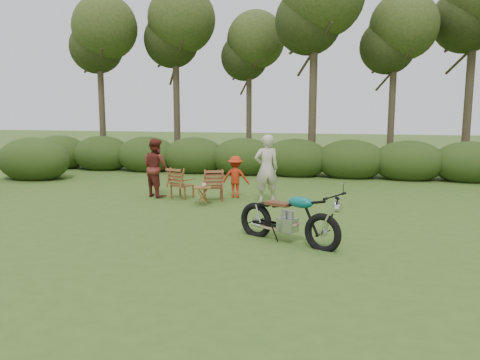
% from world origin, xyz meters
% --- Properties ---
extents(ground, '(80.00, 80.00, 0.00)m').
position_xyz_m(ground, '(0.00, 0.00, 0.00)').
color(ground, '#36511B').
rests_on(ground, ground).
extents(tree_line, '(22.52, 11.62, 8.14)m').
position_xyz_m(tree_line, '(0.50, 9.74, 3.81)').
color(tree_line, '#362B1D').
rests_on(tree_line, ground).
extents(motorcycle, '(2.23, 1.63, 1.19)m').
position_xyz_m(motorcycle, '(0.92, 0.10, 0.00)').
color(motorcycle, '#0CA49F').
rests_on(motorcycle, ground).
extents(lawn_chair_right, '(0.77, 0.77, 0.87)m').
position_xyz_m(lawn_chair_right, '(-1.62, 3.69, 0.00)').
color(lawn_chair_right, brown).
rests_on(lawn_chair_right, ground).
extents(lawn_chair_left, '(0.75, 0.75, 0.87)m').
position_xyz_m(lawn_chair_left, '(-2.55, 3.78, 0.00)').
color(lawn_chair_left, brown).
rests_on(lawn_chair_left, ground).
extents(side_table, '(0.55, 0.49, 0.48)m').
position_xyz_m(side_table, '(-1.70, 3.01, 0.24)').
color(side_table, brown).
rests_on(side_table, ground).
extents(cup, '(0.14, 0.14, 0.09)m').
position_xyz_m(cup, '(-1.66, 3.01, 0.53)').
color(cup, beige).
rests_on(cup, side_table).
extents(adult_a, '(0.78, 0.68, 1.81)m').
position_xyz_m(adult_a, '(-0.16, 3.81, 0.00)').
color(adult_a, beige).
rests_on(adult_a, ground).
extents(adult_b, '(1.02, 0.96, 1.66)m').
position_xyz_m(adult_b, '(-3.36, 3.85, 0.00)').
color(adult_b, maroon).
rests_on(adult_b, ground).
extents(child, '(0.80, 0.52, 1.18)m').
position_xyz_m(child, '(-1.12, 4.23, 0.00)').
color(child, '#B82A11').
rests_on(child, ground).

